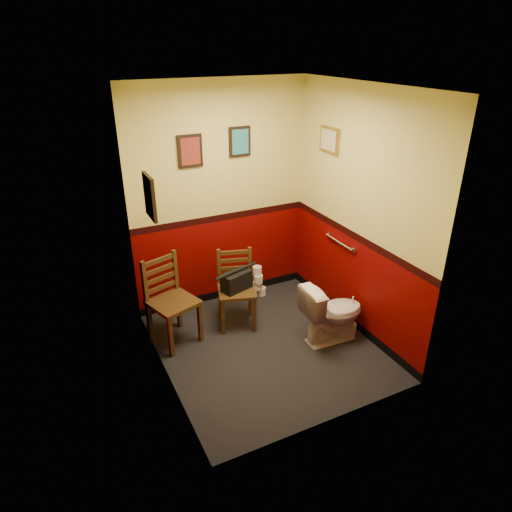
{
  "coord_description": "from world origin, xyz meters",
  "views": [
    {
      "loc": [
        -1.91,
        -3.63,
        3.07
      ],
      "look_at": [
        0.0,
        0.25,
        1.0
      ],
      "focal_mm": 32.0,
      "sensor_mm": 36.0,
      "label": 1
    }
  ],
  "objects": [
    {
      "name": "wall_left",
      "position": [
        -1.1,
        0.0,
        1.35
      ],
      "size": [
        0.0,
        2.4,
        2.7
      ],
      "primitive_type": "cube",
      "rotation": [
        1.57,
        0.0,
        1.57
      ],
      "color": "#5D0403",
      "rests_on": "ground"
    },
    {
      "name": "toilet_brush",
      "position": [
        0.97,
        -0.2,
        0.08
      ],
      "size": [
        0.14,
        0.14,
        0.49
      ],
      "color": "silver",
      "rests_on": "floor"
    },
    {
      "name": "framed_print_right",
      "position": [
        1.08,
        0.6,
        2.05
      ],
      "size": [
        0.04,
        0.34,
        0.28
      ],
      "color": "olive",
      "rests_on": "wall_right"
    },
    {
      "name": "framed_print_left",
      "position": [
        -1.08,
        0.1,
        1.85
      ],
      "size": [
        0.04,
        0.3,
        0.38
      ],
      "color": "black",
      "rests_on": "wall_left"
    },
    {
      "name": "wall_back",
      "position": [
        0.0,
        1.2,
        1.35
      ],
      "size": [
        2.2,
        0.0,
        2.7
      ],
      "primitive_type": "cube",
      "rotation": [
        1.57,
        0.0,
        0.0
      ],
      "color": "#5D0403",
      "rests_on": "ground"
    },
    {
      "name": "ceiling",
      "position": [
        0.0,
        0.0,
        2.7
      ],
      "size": [
        2.2,
        2.4,
        0.0
      ],
      "primitive_type": "cube",
      "rotation": [
        3.14,
        0.0,
        0.0
      ],
      "color": "silver",
      "rests_on": "ground"
    },
    {
      "name": "framed_print_back_b",
      "position": [
        0.25,
        1.18,
        2.0
      ],
      "size": [
        0.26,
        0.04,
        0.34
      ],
      "color": "black",
      "rests_on": "wall_back"
    },
    {
      "name": "framed_print_back_a",
      "position": [
        -0.35,
        1.18,
        1.95
      ],
      "size": [
        0.28,
        0.04,
        0.36
      ],
      "color": "black",
      "rests_on": "wall_back"
    },
    {
      "name": "tp_stack",
      "position": [
        0.4,
        1.02,
        0.18
      ],
      "size": [
        0.25,
        0.15,
        0.43
      ],
      "color": "silver",
      "rests_on": "floor"
    },
    {
      "name": "grab_bar",
      "position": [
        1.07,
        0.25,
        0.95
      ],
      "size": [
        0.05,
        0.56,
        0.06
      ],
      "color": "silver",
      "rests_on": "wall_right"
    },
    {
      "name": "wall_front",
      "position": [
        0.0,
        -1.2,
        1.35
      ],
      "size": [
        2.2,
        0.0,
        2.7
      ],
      "primitive_type": "cube",
      "rotation": [
        -1.57,
        0.0,
        0.0
      ],
      "color": "#5D0403",
      "rests_on": "ground"
    },
    {
      "name": "chair_right",
      "position": [
        -0.09,
        0.59,
        0.45
      ],
      "size": [
        0.53,
        0.53,
        0.9
      ],
      "rotation": [
        0.0,
        0.0,
        -0.3
      ],
      "color": "#432D14",
      "rests_on": "floor"
    },
    {
      "name": "chair_left",
      "position": [
        -0.86,
        0.59,
        0.49
      ],
      "size": [
        0.58,
        0.58,
        0.99
      ],
      "rotation": [
        0.0,
        0.0,
        0.33
      ],
      "color": "#432D14",
      "rests_on": "floor"
    },
    {
      "name": "wall_right",
      "position": [
        1.1,
        0.0,
        1.35
      ],
      "size": [
        0.0,
        2.4,
        2.7
      ],
      "primitive_type": "cube",
      "rotation": [
        1.57,
        0.0,
        -1.57
      ],
      "color": "#5D0403",
      "rests_on": "ground"
    },
    {
      "name": "handbag",
      "position": [
        -0.1,
        0.55,
        0.58
      ],
      "size": [
        0.38,
        0.27,
        0.25
      ],
      "rotation": [
        0.0,
        0.0,
        0.3
      ],
      "color": "black",
      "rests_on": "chair_right"
    },
    {
      "name": "toilet",
      "position": [
        0.72,
        -0.19,
        0.34
      ],
      "size": [
        0.72,
        0.42,
        0.69
      ],
      "primitive_type": "imported",
      "rotation": [
        0.0,
        0.0,
        1.53
      ],
      "color": "white",
      "rests_on": "floor"
    },
    {
      "name": "floor",
      "position": [
        0.0,
        0.0,
        0.0
      ],
      "size": [
        2.2,
        2.4,
        0.0
      ],
      "primitive_type": "cube",
      "color": "black",
      "rests_on": "ground"
    }
  ]
}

